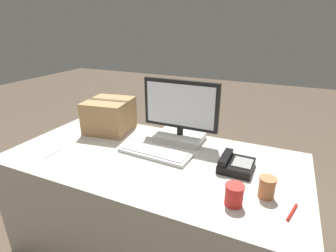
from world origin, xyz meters
TOP-DOWN VIEW (x-y plane):
  - ground_plane at (0.00, 0.00)m, footprint 12.00×12.00m
  - office_desk at (0.00, 0.00)m, footprint 1.80×0.90m
  - monitor at (0.06, 0.29)m, footprint 0.52×0.22m
  - keyboard at (-0.00, 0.04)m, footprint 0.47×0.19m
  - desk_phone at (0.49, 0.07)m, footprint 0.18×0.20m
  - paper_cup_left at (0.55, -0.25)m, footprint 0.09×0.09m
  - paper_cup_right at (0.67, -0.13)m, footprint 0.08×0.08m
  - spoon at (-0.59, -0.20)m, footprint 0.03×0.15m
  - cardboard_box at (-0.49, 0.25)m, footprint 0.35×0.36m
  - pen_marker at (0.79, -0.20)m, footprint 0.05×0.13m

SIDE VIEW (x-z plane):
  - ground_plane at x=0.00m, z-range 0.00..0.00m
  - office_desk at x=0.00m, z-range 0.00..0.73m
  - spoon at x=-0.59m, z-range 0.73..0.74m
  - pen_marker at x=0.79m, z-range 0.73..0.75m
  - keyboard at x=0.00m, z-range 0.73..0.76m
  - desk_phone at x=0.49m, z-range 0.72..0.80m
  - paper_cup_left at x=0.55m, z-range 0.73..0.83m
  - paper_cup_right at x=0.67m, z-range 0.73..0.84m
  - cardboard_box at x=-0.49m, z-range 0.73..0.97m
  - monitor at x=0.06m, z-range 0.69..1.12m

